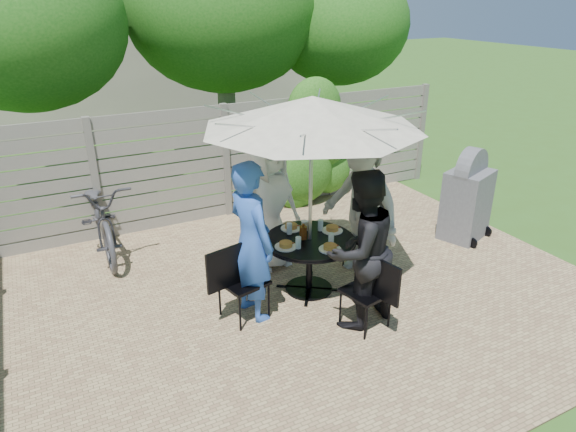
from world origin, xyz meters
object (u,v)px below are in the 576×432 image
chair_left (243,296)px  plate_right (332,229)px  glass_right (321,225)px  chair_right (365,249)px  plate_front (330,248)px  person_right (361,202)px  person_left (251,242)px  person_back (269,204)px  coffee_cup (305,226)px  bbq_grill (467,198)px  glass_back (289,229)px  chair_front (366,306)px  plate_back (291,227)px  syrup_jug (303,233)px  patio_table (309,255)px  bicycle (101,215)px  plate_left (286,245)px  person_front (360,250)px  glass_left (298,243)px  glass_front (331,239)px  umbrella (312,112)px  chair_back (264,242)px

chair_left → plate_right: 1.40m
glass_right → chair_right: bearing=2.0°
chair_left → plate_front: size_ratio=3.66×
person_right → glass_right: size_ratio=13.90×
person_left → glass_right: (1.05, 0.30, -0.14)m
person_back → person_right: (0.97, -0.67, 0.09)m
coffee_cup → chair_left: bearing=-158.0°
glass_right → bbq_grill: bbq_grill is taller
glass_back → bbq_grill: size_ratio=0.10×
person_left → chair_front: size_ratio=2.03×
chair_front → plate_back: (-0.24, 1.30, 0.46)m
plate_right → syrup_jug: syrup_jug is taller
person_right → patio_table: bearing=-90.0°
glass_right → syrup_jug: 0.32m
person_back → glass_right: size_ratio=12.65×
bicycle → person_left: bearing=-62.4°
plate_left → glass_right: (0.59, 0.21, 0.05)m
plate_left → patio_table: bearing=10.3°
person_front → glass_left: size_ratio=12.79×
chair_front → glass_front: bearing=-9.8°
person_right → coffee_cup: person_right is taller
chair_right → glass_right: (-0.71, -0.02, 0.51)m
plate_back → umbrella: bearing=-79.7°
glass_right → patio_table: bearing=-147.7°
plate_right → coffee_cup: size_ratio=2.17×
bbq_grill → chair_left: bearing=165.6°
chair_back → bbq_grill: bearing=73.3°
umbrella → person_front: umbrella is taller
plate_back → plate_left: bearing=-124.7°
person_back → bicycle: (-1.91, 1.47, -0.33)m
person_front → chair_back: bearing=-90.1°
patio_table → glass_right: bearing=32.3°
chair_front → glass_front: 0.88m
umbrella → person_left: bearing=-169.7°
glass_left → coffee_cup: size_ratio=1.17×
chair_front → plate_right: 1.13m
person_back → plate_front: (0.21, -1.17, -0.15)m
plate_right → syrup_jug: (-0.42, -0.03, 0.06)m
person_front → plate_right: 0.92m
umbrella → patio_table: bearing=-90.0°
plate_right → bbq_grill: size_ratio=0.19×
glass_back → syrup_jug: bearing=-67.6°
glass_left → person_back: bearing=84.8°
coffee_cup → plate_back: bearing=135.9°
umbrella → person_front: (0.15, -0.82, -1.32)m
chair_front → plate_right: size_ratio=3.49×
glass_front → person_front: bearing=-90.1°
glass_left → plate_right: bearing=19.9°
plate_front → syrup_jug: syrup_jug is taller
person_left → glass_right: person_left is taller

